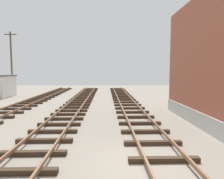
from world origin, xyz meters
The scene contains 4 objects.
ground_plane centered at (0.00, 0.00, 0.00)m, with size 80.66×80.66×0.00m, color gray.
track_near_building centered at (0.66, 0.00, 0.13)m, with size 2.50×62.05×0.32m.
track_centre centered at (-4.09, 0.00, 0.13)m, with size 2.50×62.05×0.32m.
utility_pole_far centered at (-15.42, 24.04, 4.71)m, with size 1.80×0.24×9.04m.
Camera 1 is at (-1.35, -6.76, 3.15)m, focal length 32.48 mm.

